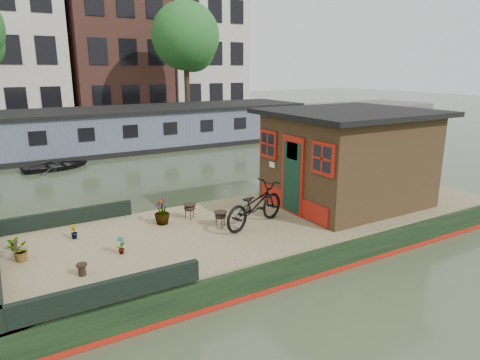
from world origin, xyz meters
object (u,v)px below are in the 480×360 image
brazier_rear (190,211)px  potted_plant_a (121,245)px  cabin (348,157)px  bicycle (255,205)px  brazier_front (221,219)px  dinghy (56,162)px

brazier_rear → potted_plant_a: bearing=-149.2°
cabin → potted_plant_a: 6.12m
cabin → bicycle: bearing=-175.1°
bicycle → brazier_front: size_ratio=5.16×
brazier_front → dinghy: 11.11m
brazier_front → brazier_rear: bearing=114.3°
bicycle → brazier_rear: size_ratio=5.02×
brazier_rear → dinghy: bearing=99.1°
cabin → dinghy: 12.45m
potted_plant_a → cabin: bearing=2.6°
potted_plant_a → brazier_rear: (1.94, 1.16, -0.00)m
bicycle → potted_plant_a: bearing=72.2°
cabin → brazier_rear: bearing=167.8°
potted_plant_a → dinghy: potted_plant_a is taller
cabin → brazier_rear: cabin is taller
brazier_rear → dinghy: size_ratio=0.14×
brazier_front → potted_plant_a: bearing=-172.2°
potted_plant_a → bicycle: bearing=0.3°
brazier_rear → dinghy: 10.22m
dinghy → potted_plant_a: bearing=169.2°
brazier_rear → brazier_front: bearing=-65.7°
bicycle → dinghy: 11.57m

